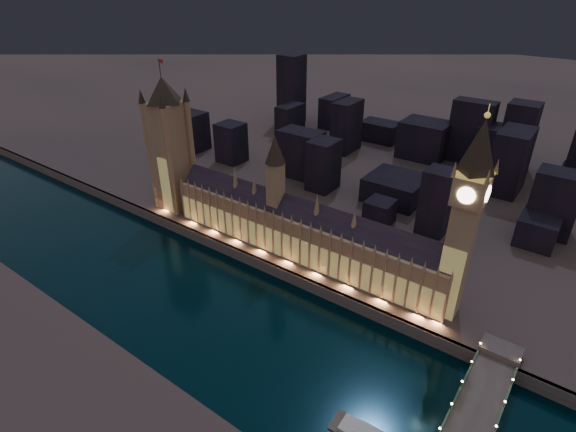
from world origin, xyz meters
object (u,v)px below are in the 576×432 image
Objects in this scene: victoria_tower at (169,138)px; westminster_bridge at (469,430)px; elizabeth_tower at (467,208)px; palace_of_westminster at (299,229)px.

westminster_bridge is at bearing -14.60° from victoria_tower.
elizabeth_tower is 1.02× the size of westminster_bridge.
victoria_tower is 218.18m from elizabeth_tower.
elizabeth_tower reaches higher than palace_of_westminster.
westminster_bridge is (251.01, -65.36, -57.93)m from victoria_tower.
elizabeth_tower is 99.04m from westminster_bridge.
palace_of_westminster is 124.79m from victoria_tower.
palace_of_westminster is at bearing -179.89° from elizabeth_tower.
palace_of_westminster is 109.28m from elizabeth_tower.
victoria_tower is 1.00× the size of westminster_bridge.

